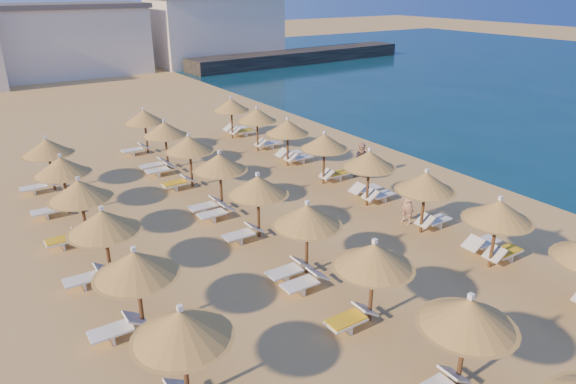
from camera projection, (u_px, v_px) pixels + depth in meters
ground at (364, 256)px, 18.66m from camera, size 220.00×220.00×0.00m
jetty at (300, 57)px, 63.71m from camera, size 30.19×5.92×1.50m
hotel_blocks at (91, 39)px, 54.55m from camera, size 47.12×11.30×8.10m
parasol_row_east at (426, 183)px, 19.63m from camera, size 2.38×34.51×2.67m
parasol_row_west at (307, 217)px, 16.80m from camera, size 2.38×34.51×2.67m
parasol_row_inland at (118, 242)px, 15.13m from camera, size 2.38×24.87×2.67m
loungers at (327, 252)px, 18.19m from camera, size 14.25×33.66×0.66m
beachgoer_a at (408, 203)px, 20.86m from camera, size 0.55×0.73×1.84m
beachgoer_b at (362, 161)px, 25.85m from camera, size 1.11×1.09×1.81m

